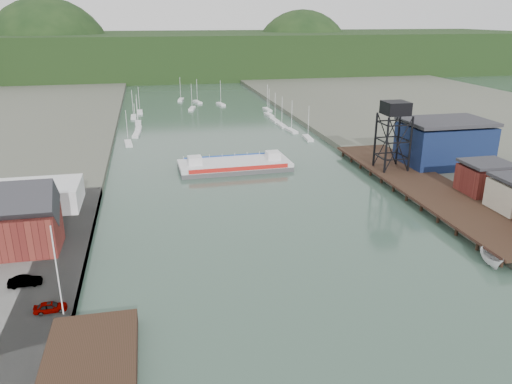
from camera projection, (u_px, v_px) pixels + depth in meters
name	position (u px, v px, depth m)	size (l,w,h in m)	color
ground	(341.00, 339.00, 60.17)	(600.00, 600.00, 0.00)	#2D473D
west_quay	(22.00, 286.00, 70.38)	(16.00, 80.00, 1.60)	slate
west_stage	(90.00, 366.00, 54.10)	(10.00, 18.00, 1.80)	black
east_pier	(426.00, 186.00, 108.34)	(14.00, 70.00, 2.45)	black
harbor_building	(17.00, 225.00, 77.42)	(12.20, 8.20, 8.90)	#541A18
white_shed	(32.00, 196.00, 96.20)	(18.00, 12.00, 4.50)	silver
flagpole	(57.00, 271.00, 60.28)	(0.16, 0.16, 12.00)	silver
lift_tower	(395.00, 112.00, 115.33)	(6.50, 6.50, 16.00)	black
blue_shed	(444.00, 143.00, 123.02)	(20.50, 14.50, 11.30)	#0D193D
marina_sailboats	(206.00, 118.00, 187.63)	(57.71, 92.65, 0.90)	silver
distant_hills	(171.00, 57.00, 333.54)	(500.00, 120.00, 80.00)	black
chain_ferry	(235.00, 165.00, 125.97)	(28.22, 12.17, 4.02)	#49494C
motorboat	(491.00, 259.00, 77.31)	(2.25, 5.98, 2.31)	silver
car_west_a	(50.00, 307.00, 62.57)	(1.61, 3.99, 1.36)	#999999
car_west_b	(25.00, 281.00, 68.57)	(1.53, 4.38, 1.44)	#999999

